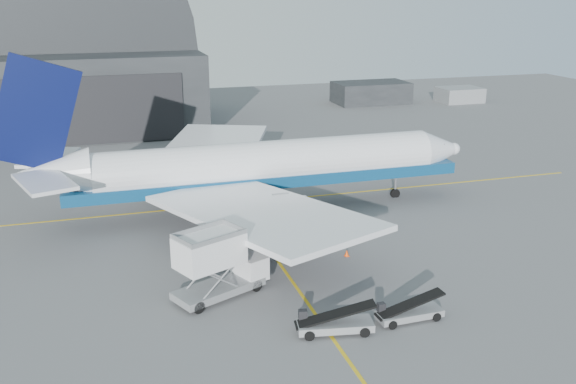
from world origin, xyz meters
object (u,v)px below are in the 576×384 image
object	(u,v)px
catering_truck	(217,265)
pushback_tug	(231,236)
belt_loader_b	(409,312)
airliner	(250,168)
belt_loader_a	(334,324)

from	to	relation	value
catering_truck	pushback_tug	world-z (taller)	catering_truck
pushback_tug	belt_loader_b	xyz separation A→B (m)	(8.59, -16.74, -0.09)
pushback_tug	belt_loader_b	distance (m)	18.82
airliner	pushback_tug	distance (m)	9.29
catering_truck	belt_loader_b	xyz separation A→B (m)	(11.56, -7.13, -1.89)
airliner	pushback_tug	world-z (taller)	airliner
airliner	pushback_tug	bearing A→B (deg)	-115.42
airliner	belt_loader_b	size ratio (longest dim) A/B	9.61
catering_truck	belt_loader_a	size ratio (longest dim) A/B	1.40
airliner	belt_loader_a	bearing A→B (deg)	-90.91
airliner	pushback_tug	xyz separation A→B (m)	(-3.62, -7.61, -3.90)
belt_loader_b	pushback_tug	bearing A→B (deg)	115.24
airliner	catering_truck	world-z (taller)	airliner
pushback_tug	catering_truck	bearing A→B (deg)	-126.58
airliner	pushback_tug	size ratio (longest dim) A/B	10.92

